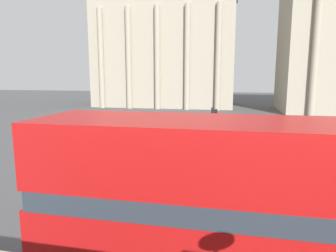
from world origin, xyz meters
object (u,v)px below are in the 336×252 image
traffic_light_mid (213,128)px  pedestrian_yellow (234,123)px  plaza_building_left (167,51)px  double_decker_bus (291,206)px  pedestrian_blue (133,127)px

traffic_light_mid → pedestrian_yellow: traffic_light_mid is taller
plaza_building_left → double_decker_bus: bearing=-74.6°
pedestrian_blue → pedestrian_yellow: bearing=-88.6°
traffic_light_mid → pedestrian_blue: size_ratio=1.86×
plaza_building_left → pedestrian_blue: bearing=-82.9°
traffic_light_mid → pedestrian_yellow: (1.20, 10.43, -1.27)m
pedestrian_blue → pedestrian_yellow: (7.99, 4.17, -0.10)m
pedestrian_blue → pedestrian_yellow: pedestrian_blue is taller
plaza_building_left → pedestrian_blue: plaza_building_left is taller
double_decker_bus → pedestrian_yellow: 20.60m
double_decker_bus → traffic_light_mid: (-2.25, 10.09, -0.09)m
plaza_building_left → pedestrian_yellow: plaza_building_left is taller
double_decker_bus → plaza_building_left: (-12.79, 46.52, 7.21)m
pedestrian_yellow → pedestrian_blue: bearing=-106.1°
traffic_light_mid → pedestrian_blue: 9.31m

